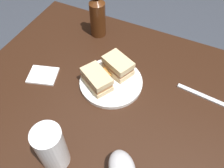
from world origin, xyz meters
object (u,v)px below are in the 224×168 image
object	(u,v)px
sandwich_half_right	(97,79)
pint_glass	(52,149)
cider_bottle	(98,15)
fork	(201,95)
sandwich_half_left	(118,66)
napkin	(43,75)
plate	(111,82)

from	to	relation	value
sandwich_half_right	pint_glass	size ratio (longest dim) A/B	0.82
cider_bottle	fork	xyz separation A→B (m)	(0.51, -0.15, -0.10)
sandwich_half_left	sandwich_half_right	xyz separation A→B (m)	(-0.04, -0.09, -0.00)
napkin	fork	bearing A→B (deg)	16.37
sandwich_half_left	fork	size ratio (longest dim) A/B	0.74
cider_bottle	sandwich_half_right	bearing A→B (deg)	-63.42
sandwich_half_left	sandwich_half_right	world-z (taller)	sandwich_half_left
sandwich_half_right	fork	world-z (taller)	sandwich_half_right
sandwich_half_left	fork	distance (m)	0.33
plate	fork	xyz separation A→B (m)	(0.33, 0.09, -0.00)
sandwich_half_right	pint_glass	xyz separation A→B (m)	(0.02, -0.30, 0.03)
sandwich_half_right	napkin	world-z (taller)	sandwich_half_right
sandwich_half_left	napkin	bearing A→B (deg)	-152.40
plate	fork	distance (m)	0.34
napkin	sandwich_half_left	bearing A→B (deg)	27.60
napkin	cider_bottle	bearing A→B (deg)	76.24
plate	sandwich_half_left	bearing A→B (deg)	86.80
plate	napkin	bearing A→B (deg)	-162.48
cider_bottle	pint_glass	bearing A→B (deg)	-74.80
plate	sandwich_half_right	xyz separation A→B (m)	(-0.04, -0.04, 0.04)
sandwich_half_right	fork	bearing A→B (deg)	19.43
sandwich_half_right	cider_bottle	xyz separation A→B (m)	(-0.14, 0.28, 0.05)
pint_glass	fork	distance (m)	0.56
sandwich_half_left	cider_bottle	world-z (taller)	cider_bottle
pint_glass	fork	world-z (taller)	pint_glass
sandwich_half_left	pint_glass	world-z (taller)	pint_glass
pint_glass	plate	bearing A→B (deg)	86.47
plate	sandwich_half_left	size ratio (longest dim) A/B	1.81
sandwich_half_left	pint_glass	distance (m)	0.40
sandwich_half_left	cider_bottle	bearing A→B (deg)	134.45
sandwich_half_right	napkin	xyz separation A→B (m)	(-0.22, -0.04, -0.04)
napkin	sandwich_half_right	bearing A→B (deg)	11.07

